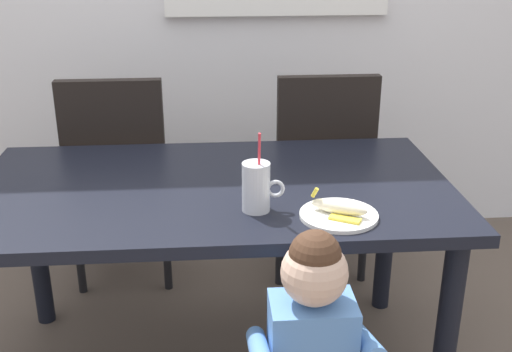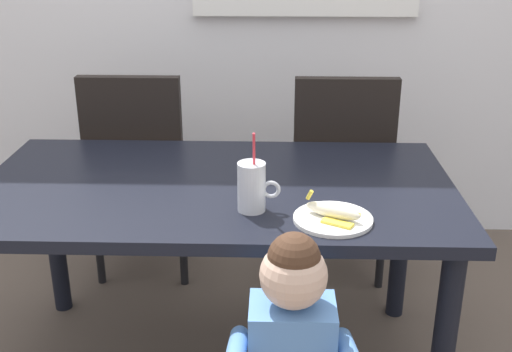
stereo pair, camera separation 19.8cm
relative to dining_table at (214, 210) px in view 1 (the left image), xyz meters
name	(u,v)px [view 1 (the left image)]	position (x,y,z in m)	size (l,w,h in m)	color
dining_table	(214,210)	(0.00, 0.00, 0.00)	(1.57, 0.86, 0.73)	black
dining_chair_left	(120,169)	(-0.40, 0.66, -0.10)	(0.44, 0.44, 0.96)	black
dining_chair_right	(321,163)	(0.48, 0.66, -0.10)	(0.44, 0.44, 0.96)	black
toddler_standing	(312,340)	(0.24, -0.58, -0.11)	(0.33, 0.24, 0.84)	#3F4760
milk_cup	(257,190)	(0.13, -0.21, 0.16)	(0.13, 0.08, 0.25)	silver
snack_plate	(339,215)	(0.36, -0.28, 0.10)	(0.23, 0.23, 0.01)	white
peeled_banana	(340,208)	(0.36, -0.28, 0.12)	(0.17, 0.14, 0.07)	#F4EAC6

